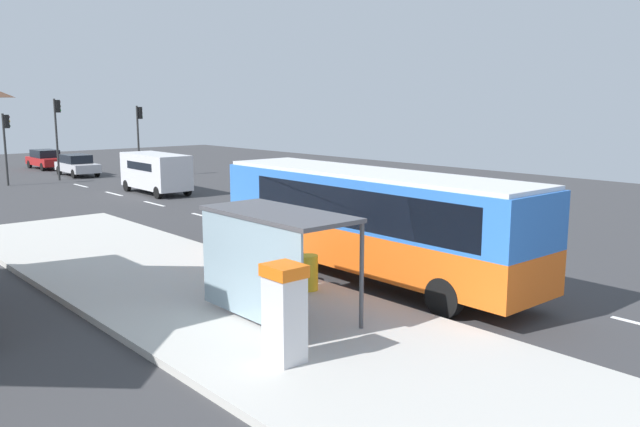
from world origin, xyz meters
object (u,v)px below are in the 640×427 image
object	(u,v)px
sedan_far	(46,159)
recycling_bin_yellow	(308,273)
bus	(369,218)
traffic_light_median	(57,127)
recycling_bin_red	(277,263)
white_van	(156,170)
traffic_light_far_side	(6,138)
traffic_light_near_side	(139,130)
recycling_bin_green	(262,259)
ticket_machine	(285,312)
sedan_near	(77,165)
bus_shelter	(267,238)
recycling_bin_blue	(292,268)

from	to	relation	value
sedan_far	recycling_bin_yellow	size ratio (longest dim) A/B	4.66
bus	traffic_light_median	distance (m)	31.54
sedan_far	recycling_bin_red	bearing A→B (deg)	-99.51
white_van	traffic_light_far_side	distance (m)	11.07
recycling_bin_red	traffic_light_near_side	bearing A→B (deg)	71.28
recycling_bin_green	traffic_light_near_side	world-z (taller)	traffic_light_near_side
recycling_bin_red	ticket_machine	bearing A→B (deg)	-125.92
bus	sedan_near	size ratio (longest dim) A/B	2.49
bus	ticket_machine	bearing A→B (deg)	-148.80
sedan_near	ticket_machine	bearing A→B (deg)	-105.11
sedan_near	recycling_bin_yellow	distance (m)	34.23
sedan_near	recycling_bin_red	xyz separation A→B (m)	(-6.50, -32.21, -0.14)
traffic_light_far_side	bus_shelter	xyz separation A→B (m)	(-3.32, -31.99, -0.95)
bus	ticket_machine	world-z (taller)	bus
traffic_light_near_side	bus	bearing A→B (deg)	-103.59
recycling_bin_yellow	recycling_bin_green	size ratio (longest dim) A/B	1.00
recycling_bin_green	traffic_light_near_side	bearing A→B (deg)	70.84
recycling_bin_green	white_van	bearing A→B (deg)	71.51
sedan_far	traffic_light_far_side	size ratio (longest dim) A/B	0.97
bus	traffic_light_far_side	distance (m)	30.67
sedan_far	recycling_bin_blue	size ratio (longest dim) A/B	4.66
traffic_light_far_side	bus	bearing A→B (deg)	-87.41
white_van	sedan_far	bearing A→B (deg)	89.70
sedan_far	traffic_light_median	xyz separation A→B (m)	(-1.90, -8.59, 2.82)
bus	traffic_light_far_side	xyz separation A→B (m)	(-1.38, 30.62, 1.20)
traffic_light_near_side	bus_shelter	distance (m)	33.41
bus	recycling_bin_green	world-z (taller)	bus
white_van	recycling_bin_red	size ratio (longest dim) A/B	5.50
sedan_near	traffic_light_far_side	size ratio (longest dim) A/B	0.97
recycling_bin_yellow	bus_shelter	bearing A→B (deg)	-152.14
bus	traffic_light_far_side	world-z (taller)	traffic_light_far_side
sedan_near	ticket_machine	size ratio (longest dim) A/B	2.28
bus	ticket_machine	size ratio (longest dim) A/B	5.69
white_van	recycling_bin_yellow	size ratio (longest dim) A/B	5.50
recycling_bin_green	traffic_light_median	distance (m)	30.02
bus	recycling_bin_red	bearing A→B (deg)	154.22
sedan_near	traffic_light_far_side	xyz separation A→B (m)	(-5.40, -2.79, 2.25)
traffic_light_far_side	recycling_bin_yellow	bearing A→B (deg)	-92.05
sedan_near	bus_shelter	size ratio (longest dim) A/B	1.11
recycling_bin_red	traffic_light_median	size ratio (longest dim) A/B	0.17
ticket_machine	traffic_light_near_side	xyz separation A→B (m)	(13.19, 33.44, 2.16)
ticket_machine	recycling_bin_yellow	size ratio (longest dim) A/B	2.04
sedan_far	recycling_bin_yellow	world-z (taller)	sedan_far
ticket_machine	recycling_bin_yellow	bearing A→B (deg)	44.42
recycling_bin_blue	traffic_light_near_side	bearing A→B (deg)	71.69
white_van	sedan_near	size ratio (longest dim) A/B	1.18
bus	sedan_near	distance (m)	33.66
ticket_machine	bus_shelter	xyz separation A→B (m)	(1.28, 2.26, 0.93)
recycling_bin_yellow	traffic_light_median	distance (m)	32.09
ticket_machine	bus_shelter	bearing A→B (deg)	60.39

